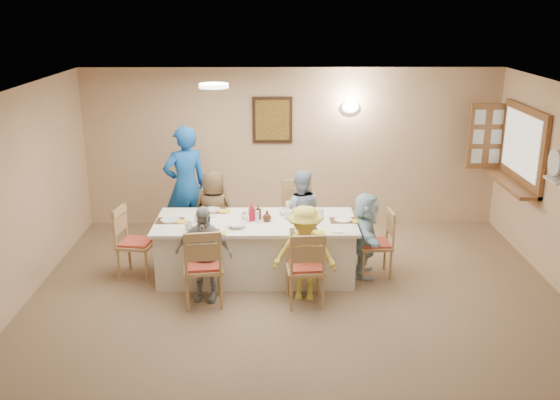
{
  "coord_description": "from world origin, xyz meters",
  "views": [
    {
      "loc": [
        -0.27,
        -6.1,
        3.41
      ],
      "look_at": [
        -0.2,
        1.4,
        1.05
      ],
      "focal_mm": 40.0,
      "sensor_mm": 36.0,
      "label": 1
    }
  ],
  "objects_px": {
    "chair_left_end": "(136,242)",
    "diner_right_end": "(366,235)",
    "diner_back_left": "(214,214)",
    "chair_back_left": "(215,222)",
    "diner_back_right": "(300,214)",
    "chair_front_right": "(305,266)",
    "chair_front_left": "(203,265)",
    "diner_front_right": "(305,253)",
    "dining_table": "(256,248)",
    "chair_right_end": "(375,243)",
    "condiment_ketchup": "(252,212)",
    "caregiver": "(186,186)",
    "desk_fan": "(557,168)",
    "diner_front_left": "(204,254)",
    "serving_hatch": "(523,147)",
    "chair_back_right": "(300,218)"
  },
  "relations": [
    {
      "from": "chair_front_right",
      "to": "diner_right_end",
      "type": "height_order",
      "value": "diner_right_end"
    },
    {
      "from": "chair_left_end",
      "to": "diner_back_right",
      "type": "distance_m",
      "value": 2.26
    },
    {
      "from": "diner_back_left",
      "to": "chair_back_left",
      "type": "bearing_deg",
      "value": -78.5
    },
    {
      "from": "chair_right_end",
      "to": "desk_fan",
      "type": "bearing_deg",
      "value": 76.58
    },
    {
      "from": "dining_table",
      "to": "diner_back_left",
      "type": "xyz_separation_m",
      "value": [
        -0.6,
        0.68,
        0.25
      ]
    },
    {
      "from": "diner_back_left",
      "to": "diner_front_left",
      "type": "xyz_separation_m",
      "value": [
        0.0,
        -1.36,
        -0.04
      ]
    },
    {
      "from": "chair_right_end",
      "to": "condiment_ketchup",
      "type": "distance_m",
      "value": 1.66
    },
    {
      "from": "serving_hatch",
      "to": "diner_right_end",
      "type": "bearing_deg",
      "value": -157.34
    },
    {
      "from": "diner_front_right",
      "to": "diner_front_left",
      "type": "bearing_deg",
      "value": -173.63
    },
    {
      "from": "dining_table",
      "to": "chair_front_right",
      "type": "relative_size",
      "value": 2.74
    },
    {
      "from": "caregiver",
      "to": "diner_right_end",
      "type": "bearing_deg",
      "value": 127.98
    },
    {
      "from": "diner_front_right",
      "to": "dining_table",
      "type": "bearing_deg",
      "value": 137.8
    },
    {
      "from": "desk_fan",
      "to": "condiment_ketchup",
      "type": "bearing_deg",
      "value": 173.87
    },
    {
      "from": "diner_front_left",
      "to": "diner_right_end",
      "type": "bearing_deg",
      "value": 27.03
    },
    {
      "from": "chair_front_right",
      "to": "diner_back_left",
      "type": "xyz_separation_m",
      "value": [
        -1.2,
        1.48,
        0.16
      ]
    },
    {
      "from": "dining_table",
      "to": "chair_right_end",
      "type": "xyz_separation_m",
      "value": [
        1.55,
        0.0,
        0.06
      ]
    },
    {
      "from": "desk_fan",
      "to": "diner_right_end",
      "type": "bearing_deg",
      "value": 169.93
    },
    {
      "from": "diner_back_left",
      "to": "chair_front_right",
      "type": "bearing_deg",
      "value": 140.53
    },
    {
      "from": "chair_back_right",
      "to": "chair_front_right",
      "type": "height_order",
      "value": "chair_back_right"
    },
    {
      "from": "dining_table",
      "to": "caregiver",
      "type": "bearing_deg",
      "value": 132.4
    },
    {
      "from": "serving_hatch",
      "to": "diner_front_right",
      "type": "relative_size",
      "value": 1.28
    },
    {
      "from": "serving_hatch",
      "to": "chair_front_left",
      "type": "xyz_separation_m",
      "value": [
        -4.32,
        -1.76,
        -1.01
      ]
    },
    {
      "from": "chair_front_left",
      "to": "chair_back_left",
      "type": "bearing_deg",
      "value": -98.27
    },
    {
      "from": "chair_front_right",
      "to": "chair_left_end",
      "type": "relative_size",
      "value": 1.0
    },
    {
      "from": "dining_table",
      "to": "diner_back_right",
      "type": "bearing_deg",
      "value": 48.58
    },
    {
      "from": "diner_back_left",
      "to": "diner_back_right",
      "type": "xyz_separation_m",
      "value": [
        1.2,
        0.0,
        -0.0
      ]
    },
    {
      "from": "desk_fan",
      "to": "condiment_ketchup",
      "type": "relative_size",
      "value": 1.27
    },
    {
      "from": "chair_front_left",
      "to": "diner_front_left",
      "type": "bearing_deg",
      "value": -98.27
    },
    {
      "from": "diner_back_left",
      "to": "diner_back_right",
      "type": "bearing_deg",
      "value": -168.5
    },
    {
      "from": "diner_right_end",
      "to": "condiment_ketchup",
      "type": "bearing_deg",
      "value": 95.7
    },
    {
      "from": "serving_hatch",
      "to": "diner_front_right",
      "type": "height_order",
      "value": "serving_hatch"
    },
    {
      "from": "chair_left_end",
      "to": "diner_right_end",
      "type": "xyz_separation_m",
      "value": [
        2.97,
        0.0,
        0.09
      ]
    },
    {
      "from": "diner_right_end",
      "to": "diner_back_right",
      "type": "bearing_deg",
      "value": 56.2
    },
    {
      "from": "desk_fan",
      "to": "chair_front_right",
      "type": "bearing_deg",
      "value": -172.23
    },
    {
      "from": "chair_right_end",
      "to": "diner_back_left",
      "type": "height_order",
      "value": "diner_back_left"
    },
    {
      "from": "condiment_ketchup",
      "to": "dining_table",
      "type": "bearing_deg",
      "value": -4.69
    },
    {
      "from": "chair_right_end",
      "to": "condiment_ketchup",
      "type": "height_order",
      "value": "condiment_ketchup"
    },
    {
      "from": "chair_left_end",
      "to": "diner_back_left",
      "type": "distance_m",
      "value": 1.18
    },
    {
      "from": "diner_front_right",
      "to": "caregiver",
      "type": "distance_m",
      "value": 2.48
    },
    {
      "from": "chair_back_right",
      "to": "diner_front_left",
      "type": "bearing_deg",
      "value": -139.41
    },
    {
      "from": "chair_front_right",
      "to": "diner_front_right",
      "type": "height_order",
      "value": "diner_front_right"
    },
    {
      "from": "diner_back_right",
      "to": "chair_back_right",
      "type": "bearing_deg",
      "value": -86.07
    },
    {
      "from": "chair_left_end",
      "to": "serving_hatch",
      "type": "bearing_deg",
      "value": -70.67
    },
    {
      "from": "desk_fan",
      "to": "diner_front_right",
      "type": "distance_m",
      "value": 3.17
    },
    {
      "from": "desk_fan",
      "to": "chair_right_end",
      "type": "bearing_deg",
      "value": 169.3
    },
    {
      "from": "diner_back_left",
      "to": "caregiver",
      "type": "xyz_separation_m",
      "value": [
        -0.45,
        0.47,
        0.26
      ]
    },
    {
      "from": "diner_back_right",
      "to": "diner_front_left",
      "type": "xyz_separation_m",
      "value": [
        -1.2,
        -1.36,
        -0.04
      ]
    },
    {
      "from": "diner_back_right",
      "to": "chair_front_left",
      "type": "bearing_deg",
      "value": 54.89
    },
    {
      "from": "condiment_ketchup",
      "to": "chair_left_end",
      "type": "bearing_deg",
      "value": -179.83
    },
    {
      "from": "desk_fan",
      "to": "chair_back_left",
      "type": "distance_m",
      "value": 4.51
    }
  ]
}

